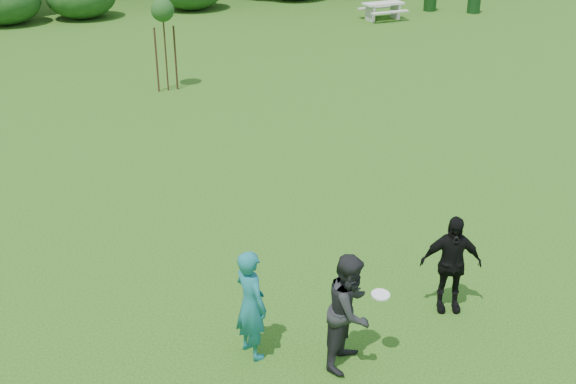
% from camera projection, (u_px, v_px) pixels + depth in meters
% --- Properties ---
extents(ground, '(120.00, 120.00, 0.00)m').
position_uv_depth(ground, '(366.00, 330.00, 11.31)').
color(ground, '#19470C').
rests_on(ground, ground).
extents(player_teal, '(0.54, 0.71, 1.74)m').
position_uv_depth(player_teal, '(251.00, 304.00, 10.41)').
color(player_teal, '#196B74').
rests_on(player_teal, ground).
extents(player_grey, '(1.10, 1.07, 1.78)m').
position_uv_depth(player_grey, '(350.00, 310.00, 10.23)').
color(player_grey, '#232426').
rests_on(player_grey, ground).
extents(player_black, '(1.07, 0.78, 1.68)m').
position_uv_depth(player_black, '(451.00, 264.00, 11.50)').
color(player_black, black).
rests_on(player_black, ground).
extents(trash_can_near, '(0.60, 0.60, 0.90)m').
position_uv_depth(trash_can_near, '(430.00, 1.00, 33.94)').
color(trash_can_near, '#133513').
rests_on(trash_can_near, ground).
extents(frisbee, '(0.27, 0.27, 0.04)m').
position_uv_depth(frisbee, '(381.00, 295.00, 10.14)').
color(frisbee, white).
rests_on(frisbee, ground).
extents(sapling, '(0.70, 0.70, 2.85)m').
position_uv_depth(sapling, '(163.00, 13.00, 21.67)').
color(sapling, '#382316').
rests_on(sapling, ground).
extents(picnic_table, '(1.80, 1.48, 0.76)m').
position_uv_depth(picnic_table, '(383.00, 8.00, 32.07)').
color(picnic_table, silver).
rests_on(picnic_table, ground).
extents(trash_can_lidded, '(0.60, 0.60, 1.05)m').
position_uv_depth(trash_can_lidded, '(474.00, 1.00, 33.44)').
color(trash_can_lidded, '#133516').
rests_on(trash_can_lidded, ground).
extents(hillside, '(150.00, 72.00, 52.00)m').
position_uv_depth(hillside, '(18.00, 58.00, 72.71)').
color(hillside, olive).
rests_on(hillside, ground).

